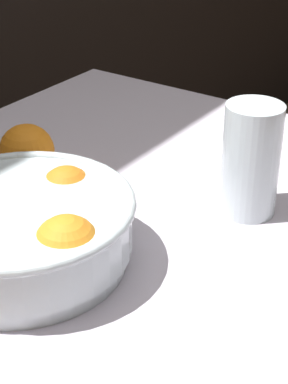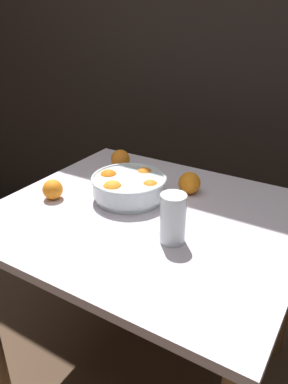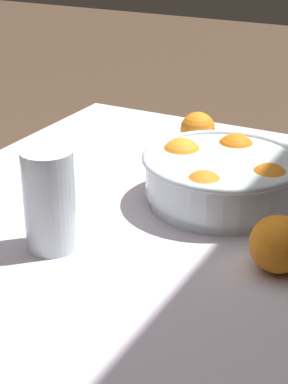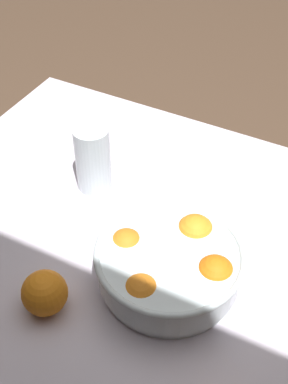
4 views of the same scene
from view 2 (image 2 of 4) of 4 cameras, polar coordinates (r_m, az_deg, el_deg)
name	(u,v)px [view 2 (image 2 of 4)]	position (r m, az deg, el deg)	size (l,w,h in m)	color
ground_plane	(147,368)	(1.79, 0.47, -25.19)	(12.00, 12.00, 0.00)	#4C3828
back_wall	(238,33)	(1.81, 14.19, 22.42)	(8.00, 0.05, 2.60)	black
dining_table	(148,237)	(1.33, 0.58, -6.83)	(1.02, 0.89, 0.77)	silver
fruit_bowl	(129,186)	(1.35, -2.36, 0.91)	(0.27, 0.27, 0.10)	silver
juice_glass	(173,220)	(1.10, 4.41, -4.30)	(0.08, 0.08, 0.16)	#F4A314
orange_loose_near_bowl	(120,159)	(1.62, -3.61, 5.04)	(0.08, 0.08, 0.08)	orange
orange_loose_front	(53,189)	(1.39, -13.74, 0.37)	(0.07, 0.07, 0.07)	orange
orange_loose_aside	(189,183)	(1.40, 6.94, 1.37)	(0.08, 0.08, 0.08)	orange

